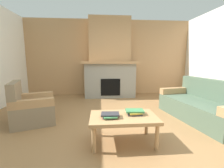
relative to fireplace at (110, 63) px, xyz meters
name	(u,v)px	position (x,y,z in m)	size (l,w,h in m)	color
ground	(119,128)	(0.00, -2.62, -1.16)	(9.00, 9.00, 0.00)	olive
wall_back_wood_panel	(109,58)	(0.00, 0.38, 0.19)	(6.00, 0.12, 2.70)	tan
fireplace	(110,63)	(0.00, 0.00, 0.00)	(1.90, 0.82, 2.70)	gray
couch	(202,106)	(1.82, -2.35, -0.88)	(1.12, 1.91, 0.85)	#4C604C
armchair	(32,108)	(-1.73, -2.23, -0.87)	(0.97, 0.97, 0.85)	#847056
coffee_table	(123,119)	(0.00, -3.14, -0.79)	(1.00, 0.60, 0.43)	tan
book_stack_near_edge	(110,115)	(-0.21, -3.19, -0.70)	(0.28, 0.22, 0.06)	#7A3D84
book_stack_center	(135,112)	(0.18, -3.09, -0.70)	(0.28, 0.23, 0.07)	#2D2D33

